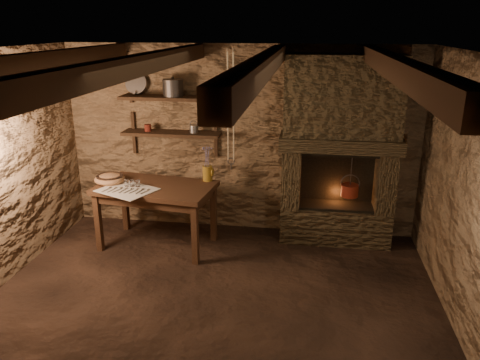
# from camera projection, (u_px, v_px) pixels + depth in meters

# --- Properties ---
(floor) EXTENTS (4.50, 4.50, 0.00)m
(floor) POSITION_uv_depth(u_px,v_px,m) (209.00, 311.00, 4.50)
(floor) COLOR black
(floor) RESTS_ON ground
(back_wall) EXTENTS (4.50, 0.04, 2.40)m
(back_wall) POSITION_uv_depth(u_px,v_px,m) (240.00, 140.00, 5.99)
(back_wall) COLOR brown
(back_wall) RESTS_ON floor
(front_wall) EXTENTS (4.50, 0.04, 2.40)m
(front_wall) POSITION_uv_depth(u_px,v_px,m) (115.00, 336.00, 2.24)
(front_wall) COLOR brown
(front_wall) RESTS_ON floor
(right_wall) EXTENTS (0.04, 4.00, 2.40)m
(right_wall) POSITION_uv_depth(u_px,v_px,m) (476.00, 208.00, 3.80)
(right_wall) COLOR brown
(right_wall) RESTS_ON floor
(ceiling) EXTENTS (4.50, 4.00, 0.04)m
(ceiling) POSITION_uv_depth(u_px,v_px,m) (202.00, 53.00, 3.73)
(ceiling) COLOR black
(ceiling) RESTS_ON back_wall
(beam_far_left) EXTENTS (0.14, 3.95, 0.16)m
(beam_far_left) POSITION_uv_depth(u_px,v_px,m) (30.00, 62.00, 3.97)
(beam_far_left) COLOR black
(beam_far_left) RESTS_ON ceiling
(beam_mid_left) EXTENTS (0.14, 3.95, 0.16)m
(beam_mid_left) POSITION_uv_depth(u_px,v_px,m) (143.00, 64.00, 3.83)
(beam_mid_left) COLOR black
(beam_mid_left) RESTS_ON ceiling
(beam_mid_right) EXTENTS (0.14, 3.95, 0.16)m
(beam_mid_right) POSITION_uv_depth(u_px,v_px,m) (264.00, 65.00, 3.69)
(beam_mid_right) COLOR black
(beam_mid_right) RESTS_ON ceiling
(beam_far_right) EXTENTS (0.14, 3.95, 0.16)m
(beam_far_right) POSITION_uv_depth(u_px,v_px,m) (395.00, 67.00, 3.55)
(beam_far_right) COLOR black
(beam_far_right) RESTS_ON ceiling
(shelf_lower) EXTENTS (1.25, 0.30, 0.04)m
(shelf_lower) POSITION_uv_depth(u_px,v_px,m) (171.00, 133.00, 5.93)
(shelf_lower) COLOR black
(shelf_lower) RESTS_ON back_wall
(shelf_upper) EXTENTS (1.25, 0.30, 0.04)m
(shelf_upper) POSITION_uv_depth(u_px,v_px,m) (170.00, 98.00, 5.79)
(shelf_upper) COLOR black
(shelf_upper) RESTS_ON back_wall
(hearth) EXTENTS (1.43, 0.51, 2.30)m
(hearth) POSITION_uv_depth(u_px,v_px,m) (340.00, 147.00, 5.59)
(hearth) COLOR #35291A
(hearth) RESTS_ON floor
(work_table) EXTENTS (1.46, 0.95, 0.78)m
(work_table) POSITION_uv_depth(u_px,v_px,m) (157.00, 213.00, 5.71)
(work_table) COLOR #311D11
(work_table) RESTS_ON floor
(linen_cloth) EXTENTS (0.76, 0.70, 0.01)m
(linen_cloth) POSITION_uv_depth(u_px,v_px,m) (127.00, 190.00, 5.43)
(linen_cloth) COLOR beige
(linen_cloth) RESTS_ON work_table
(pewter_cutlery_row) EXTENTS (0.55, 0.39, 0.01)m
(pewter_cutlery_row) POSITION_uv_depth(u_px,v_px,m) (126.00, 190.00, 5.41)
(pewter_cutlery_row) COLOR gray
(pewter_cutlery_row) RESTS_ON linen_cloth
(drinking_glasses) EXTENTS (0.20, 0.06, 0.08)m
(drinking_glasses) POSITION_uv_depth(u_px,v_px,m) (132.00, 183.00, 5.52)
(drinking_glasses) COLOR silver
(drinking_glasses) RESTS_ON linen_cloth
(stoneware_jug) EXTENTS (0.15, 0.15, 0.43)m
(stoneware_jug) POSITION_uv_depth(u_px,v_px,m) (208.00, 166.00, 5.71)
(stoneware_jug) COLOR olive
(stoneware_jug) RESTS_ON work_table
(wooden_bowl) EXTENTS (0.38, 0.38, 0.13)m
(wooden_bowl) POSITION_uv_depth(u_px,v_px,m) (110.00, 179.00, 5.68)
(wooden_bowl) COLOR #92633F
(wooden_bowl) RESTS_ON work_table
(iron_stockpot) EXTENTS (0.26, 0.26, 0.19)m
(iron_stockpot) POSITION_uv_depth(u_px,v_px,m) (173.00, 89.00, 5.74)
(iron_stockpot) COLOR #322F2C
(iron_stockpot) RESTS_ON shelf_upper
(tin_pan) EXTENTS (0.28, 0.13, 0.28)m
(tin_pan) POSITION_uv_depth(u_px,v_px,m) (136.00, 83.00, 5.89)
(tin_pan) COLOR #969691
(tin_pan) RESTS_ON shelf_upper
(small_kettle) EXTENTS (0.14, 0.11, 0.15)m
(small_kettle) POSITION_uv_depth(u_px,v_px,m) (194.00, 129.00, 5.87)
(small_kettle) COLOR #969691
(small_kettle) RESTS_ON shelf_lower
(rusty_tin) EXTENTS (0.11, 0.11, 0.09)m
(rusty_tin) POSITION_uv_depth(u_px,v_px,m) (148.00, 128.00, 5.95)
(rusty_tin) COLOR #551811
(rusty_tin) RESTS_ON shelf_lower
(red_pot) EXTENTS (0.24, 0.24, 0.54)m
(red_pot) POSITION_uv_depth(u_px,v_px,m) (350.00, 190.00, 5.69)
(red_pot) COLOR maroon
(red_pot) RESTS_ON hearth
(hanging_ropes) EXTENTS (0.08, 0.08, 1.20)m
(hanging_ropes) POSITION_uv_depth(u_px,v_px,m) (231.00, 106.00, 4.90)
(hanging_ropes) COLOR beige
(hanging_ropes) RESTS_ON ceiling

